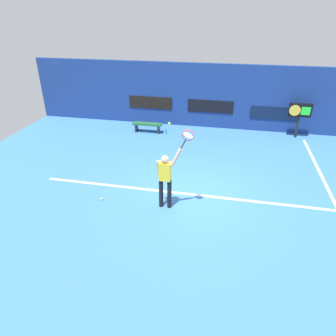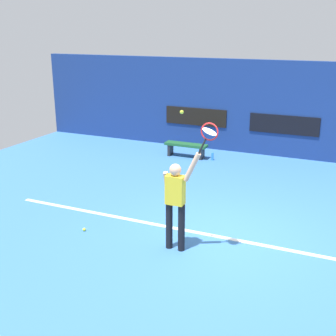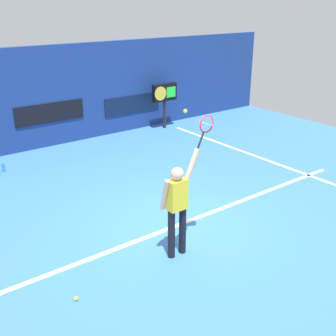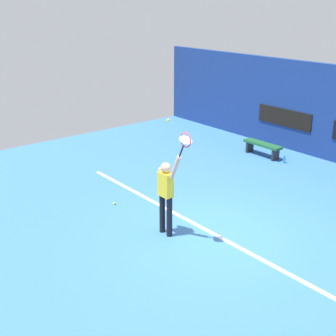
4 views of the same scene
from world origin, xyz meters
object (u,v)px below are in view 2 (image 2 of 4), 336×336
object	(u,v)px
tennis_ball	(182,112)
water_bottle	(212,156)
tennis_player	(176,199)
court_bench	(186,147)
spare_ball	(84,229)
tennis_racket	(209,133)

from	to	relation	value
tennis_ball	water_bottle	bearing A→B (deg)	103.00
tennis_player	tennis_ball	bearing A→B (deg)	-16.76
court_bench	spare_ball	size ratio (longest dim) A/B	20.59
water_bottle	court_bench	bearing A→B (deg)	180.00
tennis_player	tennis_ball	world-z (taller)	tennis_ball
court_bench	tennis_ball	bearing A→B (deg)	-69.00
tennis_player	water_bottle	distance (m)	6.09
tennis_racket	tennis_ball	size ratio (longest dim) A/B	9.12
court_bench	water_bottle	world-z (taller)	court_bench
water_bottle	spare_ball	xyz separation A→B (m)	(-0.78, -5.96, -0.09)
tennis_racket	court_bench	bearing A→B (deg)	115.09
tennis_player	tennis_racket	bearing A→B (deg)	-0.40
tennis_player	tennis_racket	size ratio (longest dim) A/B	3.16
tennis_ball	spare_ball	bearing A→B (deg)	-179.09
tennis_racket	water_bottle	distance (m)	6.56
court_bench	tennis_player	bearing A→B (deg)	-69.90
tennis_ball	court_bench	size ratio (longest dim) A/B	0.05
tennis_player	water_bottle	xyz separation A→B (m)	(-1.25, 5.89, -0.89)
tennis_racket	tennis_ball	distance (m)	0.59
tennis_player	spare_ball	size ratio (longest dim) A/B	28.77
tennis_racket	tennis_ball	world-z (taller)	tennis_ball
tennis_player	tennis_racket	distance (m)	1.43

